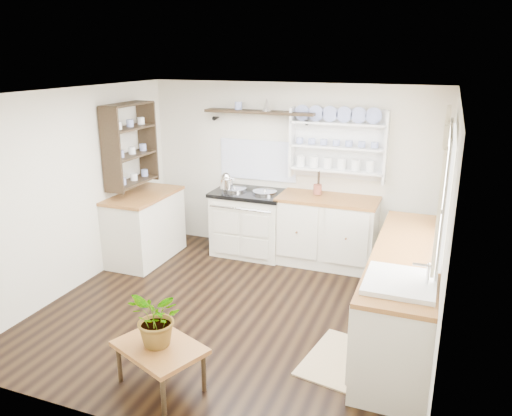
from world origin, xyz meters
name	(u,v)px	position (x,y,z in m)	size (l,w,h in m)	color
floor	(237,310)	(0.00, 0.00, 0.00)	(4.00, 3.80, 0.01)	black
wall_back	(290,170)	(0.00, 1.90, 1.15)	(4.00, 0.02, 2.30)	beige
wall_right	(445,233)	(2.00, 0.00, 1.15)	(0.02, 3.80, 2.30)	beige
wall_left	(75,190)	(-2.00, 0.00, 1.15)	(0.02, 3.80, 2.30)	beige
ceiling	(234,93)	(0.00, 0.00, 2.30)	(4.00, 3.80, 0.01)	white
window	(444,183)	(1.95, 0.15, 1.56)	(0.08, 1.55, 1.22)	white
aga_cooker	(250,222)	(-0.47, 1.57, 0.45)	(0.99, 0.69, 0.91)	beige
back_cabinets	(327,230)	(0.60, 1.60, 0.46)	(1.27, 0.63, 0.90)	beige
right_cabinets	(404,294)	(1.70, 0.10, 0.46)	(0.62, 2.43, 0.90)	beige
belfast_sink	(399,296)	(1.70, -0.65, 0.80)	(0.55, 0.60, 0.45)	white
left_cabinets	(145,226)	(-1.70, 0.90, 0.46)	(0.62, 1.13, 0.90)	beige
plate_rack	(339,143)	(0.65, 1.86, 1.56)	(1.20, 0.22, 0.90)	white
high_shelf	(260,113)	(-0.40, 1.78, 1.91)	(1.50, 0.29, 0.16)	black
left_shelving	(130,144)	(-1.84, 0.90, 1.55)	(0.28, 0.80, 1.05)	black
kettle	(227,181)	(-0.75, 1.45, 1.04)	(0.17, 0.17, 0.21)	silver
utensil_crock	(317,189)	(0.44, 1.68, 0.97)	(0.11, 0.11, 0.13)	brown
center_table	(160,350)	(-0.08, -1.40, 0.34)	(0.85, 0.74, 0.38)	brown
potted_plant	(158,318)	(-0.08, -1.40, 0.63)	(0.45, 0.39, 0.50)	#3F7233
floor_rug	(339,359)	(1.23, -0.51, 0.01)	(0.55, 0.85, 0.02)	#927855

